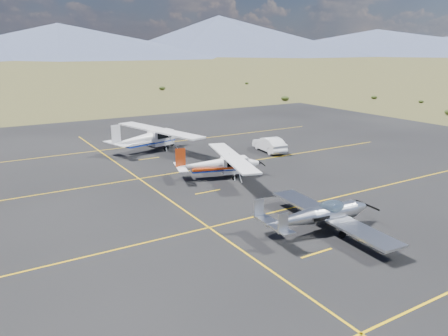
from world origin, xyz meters
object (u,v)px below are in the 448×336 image
object	(u,v)px
aircraft_cessna	(220,164)
sedan	(269,144)
aircraft_low_wing	(321,215)
aircraft_plain	(149,137)

from	to	relation	value
aircraft_cessna	sedan	xyz separation A→B (m)	(8.56, 5.05, -0.38)
aircraft_cessna	sedan	bearing A→B (deg)	46.49
aircraft_low_wing	sedan	size ratio (longest dim) A/B	2.14
aircraft_cessna	aircraft_plain	xyz separation A→B (m)	(-1.23, 11.31, 0.22)
sedan	aircraft_plain	bearing A→B (deg)	-25.09
aircraft_low_wing	aircraft_cessna	world-z (taller)	aircraft_cessna
sedan	aircraft_low_wing	bearing A→B (deg)	69.04
sedan	aircraft_cessna	bearing A→B (deg)	38.03
aircraft_plain	sedan	distance (m)	11.64
aircraft_cessna	sedan	distance (m)	9.95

